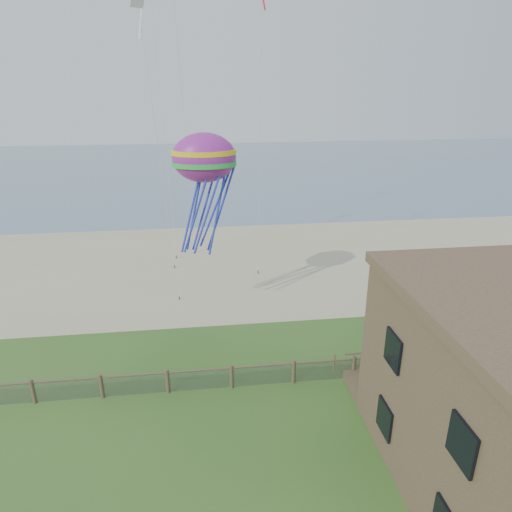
# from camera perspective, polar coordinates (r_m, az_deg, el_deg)

# --- Properties ---
(ground) EXTENTS (160.00, 160.00, 0.00)m
(ground) POSITION_cam_1_polar(r_m,az_deg,el_deg) (18.36, -1.45, -27.34)
(ground) COLOR #29541D
(ground) RESTS_ON ground
(sand_beach) EXTENTS (72.00, 20.00, 0.02)m
(sand_beach) POSITION_cam_1_polar(r_m,az_deg,el_deg) (36.84, -4.91, -0.98)
(sand_beach) COLOR tan
(sand_beach) RESTS_ON ground
(ocean) EXTENTS (160.00, 68.00, 0.02)m
(ocean) POSITION_cam_1_polar(r_m,az_deg,el_deg) (79.37, -6.36, 10.86)
(ocean) COLOR slate
(ocean) RESTS_ON ground
(chainlink_fence) EXTENTS (36.20, 0.20, 1.25)m
(chainlink_fence) POSITION_cam_1_polar(r_m,az_deg,el_deg) (22.46, -3.06, -14.95)
(chainlink_fence) COLOR #4D3A2B
(chainlink_fence) RESTS_ON ground
(motel_deck) EXTENTS (15.00, 2.00, 0.50)m
(motel_deck) POSITION_cam_1_polar(r_m,az_deg,el_deg) (25.98, 27.94, -13.01)
(motel_deck) COLOR brown
(motel_deck) RESTS_ON ground
(picnic_table) EXTENTS (2.00, 1.77, 0.70)m
(picnic_table) POSITION_cam_1_polar(r_m,az_deg,el_deg) (20.24, 18.54, -21.67)
(picnic_table) COLOR brown
(picnic_table) RESTS_ON ground
(octopus_kite) EXTENTS (3.70, 2.75, 7.24)m
(octopus_kite) POSITION_cam_1_polar(r_m,az_deg,el_deg) (25.69, -6.33, 8.00)
(octopus_kite) COLOR #F42641
(kite_white) EXTENTS (1.86, 1.92, 2.36)m
(kite_white) POSITION_cam_1_polar(r_m,az_deg,el_deg) (30.13, -14.45, 27.68)
(kite_white) COLOR white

